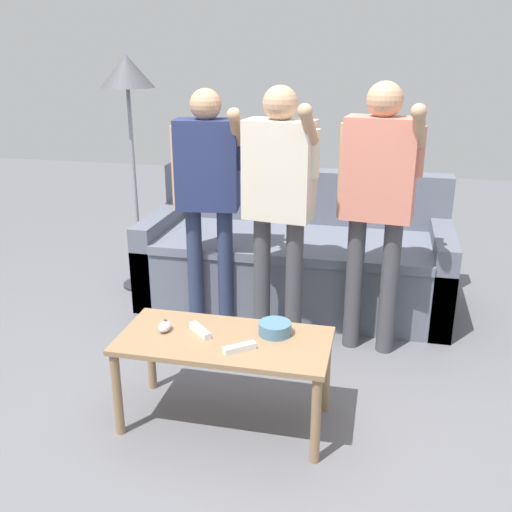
{
  "coord_description": "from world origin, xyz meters",
  "views": [
    {
      "loc": [
        0.6,
        -2.47,
        1.74
      ],
      "look_at": [
        -0.03,
        0.33,
        0.71
      ],
      "focal_mm": 40.8,
      "sensor_mm": 36.0,
      "label": 1
    }
  ],
  "objects_px": {
    "snack_bowl": "(275,328)",
    "game_remote_nunchuk": "(165,326)",
    "player_left": "(208,183)",
    "coffee_table": "(224,350)",
    "game_remote_wand_far": "(240,348)",
    "couch": "(296,259)",
    "game_remote_wand_near": "(200,330)",
    "player_center": "(279,190)",
    "player_right": "(378,190)",
    "floor_lamp": "(128,86)"
  },
  "relations": [
    {
      "from": "snack_bowl",
      "to": "game_remote_nunchuk",
      "type": "bearing_deg",
      "value": -170.71
    },
    {
      "from": "game_remote_nunchuk",
      "to": "player_left",
      "type": "xyz_separation_m",
      "value": [
        -0.08,
        1.0,
        0.48
      ]
    },
    {
      "from": "coffee_table",
      "to": "game_remote_wand_far",
      "type": "bearing_deg",
      "value": -44.91
    },
    {
      "from": "couch",
      "to": "game_remote_wand_near",
      "type": "xyz_separation_m",
      "value": [
        -0.22,
        -1.52,
        0.16
      ]
    },
    {
      "from": "player_center",
      "to": "game_remote_wand_near",
      "type": "bearing_deg",
      "value": -105.49
    },
    {
      "from": "couch",
      "to": "game_remote_wand_near",
      "type": "bearing_deg",
      "value": -98.41
    },
    {
      "from": "couch",
      "to": "game_remote_wand_far",
      "type": "height_order",
      "value": "couch"
    },
    {
      "from": "couch",
      "to": "snack_bowl",
      "type": "xyz_separation_m",
      "value": [
        0.13,
        -1.45,
        0.17
      ]
    },
    {
      "from": "player_right",
      "to": "player_left",
      "type": "bearing_deg",
      "value": 174.21
    },
    {
      "from": "coffee_table",
      "to": "game_remote_nunchuk",
      "type": "xyz_separation_m",
      "value": [
        -0.3,
        0.01,
        0.09
      ]
    },
    {
      "from": "couch",
      "to": "floor_lamp",
      "type": "distance_m",
      "value": 1.68
    },
    {
      "from": "snack_bowl",
      "to": "floor_lamp",
      "type": "xyz_separation_m",
      "value": [
        -1.33,
        1.44,
        1.0
      ]
    },
    {
      "from": "floor_lamp",
      "to": "player_right",
      "type": "distance_m",
      "value": 1.92
    },
    {
      "from": "snack_bowl",
      "to": "game_remote_wand_far",
      "type": "xyz_separation_m",
      "value": [
        -0.12,
        -0.2,
        -0.01
      ]
    },
    {
      "from": "coffee_table",
      "to": "snack_bowl",
      "type": "relative_size",
      "value": 6.42
    },
    {
      "from": "player_left",
      "to": "game_remote_wand_far",
      "type": "relative_size",
      "value": 10.78
    },
    {
      "from": "player_center",
      "to": "couch",
      "type": "bearing_deg",
      "value": 90.01
    },
    {
      "from": "snack_bowl",
      "to": "player_left",
      "type": "xyz_separation_m",
      "value": [
        -0.6,
        0.92,
        0.47
      ]
    },
    {
      "from": "coffee_table",
      "to": "player_right",
      "type": "bearing_deg",
      "value": 54.48
    },
    {
      "from": "floor_lamp",
      "to": "game_remote_wand_far",
      "type": "xyz_separation_m",
      "value": [
        1.2,
        -1.63,
        -1.02
      ]
    },
    {
      "from": "floor_lamp",
      "to": "player_left",
      "type": "xyz_separation_m",
      "value": [
        0.72,
        -0.52,
        -0.53
      ]
    },
    {
      "from": "game_remote_nunchuk",
      "to": "player_left",
      "type": "relative_size",
      "value": 0.06
    },
    {
      "from": "player_left",
      "to": "player_center",
      "type": "distance_m",
      "value": 0.51
    },
    {
      "from": "floor_lamp",
      "to": "game_remote_wand_near",
      "type": "height_order",
      "value": "floor_lamp"
    },
    {
      "from": "couch",
      "to": "snack_bowl",
      "type": "distance_m",
      "value": 1.46
    },
    {
      "from": "coffee_table",
      "to": "snack_bowl",
      "type": "bearing_deg",
      "value": 23.37
    },
    {
      "from": "couch",
      "to": "player_center",
      "type": "relative_size",
      "value": 1.36
    },
    {
      "from": "couch",
      "to": "player_right",
      "type": "distance_m",
      "value": 1.08
    },
    {
      "from": "player_left",
      "to": "player_right",
      "type": "xyz_separation_m",
      "value": [
        1.03,
        -0.1,
        0.04
      ]
    },
    {
      "from": "coffee_table",
      "to": "game_remote_nunchuk",
      "type": "distance_m",
      "value": 0.31
    },
    {
      "from": "snack_bowl",
      "to": "game_remote_wand_far",
      "type": "relative_size",
      "value": 1.1
    },
    {
      "from": "game_remote_wand_near",
      "to": "couch",
      "type": "bearing_deg",
      "value": 81.59
    },
    {
      "from": "game_remote_nunchuk",
      "to": "coffee_table",
      "type": "bearing_deg",
      "value": -2.16
    },
    {
      "from": "floor_lamp",
      "to": "game_remote_wand_far",
      "type": "relative_size",
      "value": 12.05
    },
    {
      "from": "snack_bowl",
      "to": "player_left",
      "type": "bearing_deg",
      "value": 123.29
    },
    {
      "from": "player_center",
      "to": "game_remote_wand_near",
      "type": "relative_size",
      "value": 11.16
    },
    {
      "from": "snack_bowl",
      "to": "floor_lamp",
      "type": "distance_m",
      "value": 2.2
    },
    {
      "from": "player_left",
      "to": "player_right",
      "type": "bearing_deg",
      "value": -5.79
    },
    {
      "from": "player_right",
      "to": "couch",
      "type": "bearing_deg",
      "value": 131.02
    },
    {
      "from": "player_center",
      "to": "game_remote_wand_near",
      "type": "xyz_separation_m",
      "value": [
        -0.22,
        -0.81,
        -0.51
      ]
    },
    {
      "from": "game_remote_nunchuk",
      "to": "game_remote_wand_far",
      "type": "bearing_deg",
      "value": -15.56
    },
    {
      "from": "game_remote_nunchuk",
      "to": "player_center",
      "type": "xyz_separation_m",
      "value": [
        0.4,
        0.82,
        0.5
      ]
    },
    {
      "from": "player_right",
      "to": "player_center",
      "type": "bearing_deg",
      "value": -172.34
    },
    {
      "from": "game_remote_wand_near",
      "to": "game_remote_wand_far",
      "type": "height_order",
      "value": "same"
    },
    {
      "from": "player_left",
      "to": "game_remote_wand_far",
      "type": "distance_m",
      "value": 1.31
    },
    {
      "from": "player_center",
      "to": "game_remote_wand_near",
      "type": "distance_m",
      "value": 0.98
    },
    {
      "from": "snack_bowl",
      "to": "floor_lamp",
      "type": "bearing_deg",
      "value": 132.71
    },
    {
      "from": "game_remote_nunchuk",
      "to": "player_right",
      "type": "height_order",
      "value": "player_right"
    },
    {
      "from": "player_left",
      "to": "player_right",
      "type": "distance_m",
      "value": 1.03
    },
    {
      "from": "snack_bowl",
      "to": "game_remote_wand_near",
      "type": "relative_size",
      "value": 1.12
    }
  ]
}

